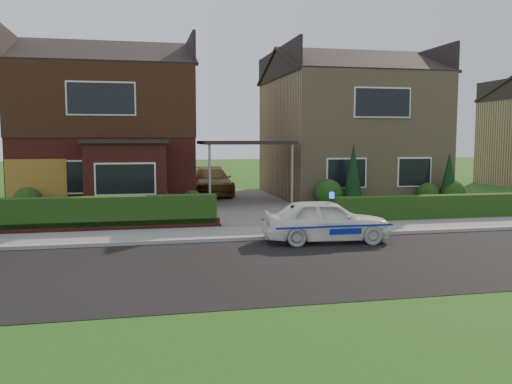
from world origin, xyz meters
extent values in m
plane|color=#1A4D14|center=(0.00, 0.00, 0.00)|extent=(120.00, 120.00, 0.00)
cube|color=black|center=(0.00, 0.00, 0.00)|extent=(60.00, 6.00, 0.02)
cube|color=#9E9993|center=(0.00, 3.05, 0.06)|extent=(60.00, 0.16, 0.12)
cube|color=slate|center=(0.00, 4.10, 0.05)|extent=(60.00, 2.00, 0.10)
cube|color=#1A4D14|center=(0.00, -5.00, 0.00)|extent=(60.00, 4.00, 0.01)
cube|color=#666059|center=(0.00, 11.00, 0.06)|extent=(3.80, 12.00, 0.12)
cube|color=maroon|center=(-5.80, 14.00, 2.90)|extent=(7.20, 8.00, 5.80)
cube|color=white|center=(-7.38, 9.98, 1.40)|extent=(1.80, 0.08, 1.30)
cube|color=white|center=(-4.22, 9.98, 1.40)|extent=(1.60, 0.08, 1.30)
cube|color=white|center=(-5.80, 9.98, 4.40)|extent=(2.60, 0.08, 1.30)
cube|color=black|center=(-5.80, 14.00, 4.35)|extent=(7.26, 8.06, 2.90)
cube|color=maroon|center=(-4.94, 9.30, 1.35)|extent=(3.00, 1.40, 2.70)
cube|color=black|center=(-4.94, 9.30, 2.77)|extent=(3.20, 1.60, 0.14)
cube|color=#A18563|center=(5.80, 14.00, 2.90)|extent=(7.20, 8.00, 5.80)
cube|color=white|center=(4.22, 9.98, 1.40)|extent=(1.80, 0.08, 1.30)
cube|color=white|center=(7.38, 9.98, 1.40)|extent=(1.60, 0.08, 1.30)
cube|color=white|center=(5.80, 9.98, 4.40)|extent=(2.60, 0.08, 1.30)
cube|color=black|center=(0.00, 11.00, 2.70)|extent=(3.80, 3.00, 0.14)
cylinder|color=gray|center=(-1.70, 9.60, 1.35)|extent=(0.10, 0.10, 2.70)
cylinder|color=gray|center=(1.70, 9.60, 1.35)|extent=(0.10, 0.10, 2.70)
cube|color=#986121|center=(-8.25, 9.96, 1.05)|extent=(2.20, 0.10, 2.10)
cube|color=maroon|center=(-5.80, 5.30, 0.18)|extent=(7.70, 0.25, 0.36)
cube|color=#153511|center=(-5.80, 5.45, 0.00)|extent=(7.50, 0.55, 0.90)
cube|color=#153511|center=(5.80, 5.35, 0.00)|extent=(7.50, 0.55, 0.80)
sphere|color=#153511|center=(-8.50, 9.50, 0.54)|extent=(1.08, 1.08, 1.08)
sphere|color=#153511|center=(-4.00, 9.30, 0.66)|extent=(1.32, 1.32, 1.32)
sphere|color=#153511|center=(-2.40, 9.60, 0.42)|extent=(0.84, 0.84, 0.84)
sphere|color=#153511|center=(3.20, 9.40, 0.60)|extent=(1.20, 1.20, 1.20)
sphere|color=#153511|center=(7.80, 9.50, 0.48)|extent=(0.96, 0.96, 0.96)
sphere|color=#153511|center=(8.80, 9.20, 0.54)|extent=(1.08, 1.08, 1.08)
cone|color=black|center=(4.20, 9.20, 1.30)|extent=(0.90, 0.90, 2.60)
cone|color=black|center=(8.60, 9.20, 1.10)|extent=(0.90, 0.90, 2.20)
imported|color=white|center=(0.62, 2.40, 0.60)|extent=(1.71, 3.63, 1.20)
sphere|color=#193FF2|center=(0.79, 2.40, 1.28)|extent=(0.17, 0.17, 0.17)
cube|color=navy|center=(0.62, 1.69, 0.55)|extent=(3.25, 0.02, 0.05)
cube|color=navy|center=(0.62, 3.11, 0.55)|extent=(3.25, 0.01, 0.05)
ellipsoid|color=black|center=(-0.37, 2.30, 0.86)|extent=(0.22, 0.17, 0.21)
sphere|color=white|center=(-0.36, 2.24, 0.85)|extent=(0.11, 0.11, 0.11)
sphere|color=black|center=(-0.35, 2.28, 1.00)|extent=(0.13, 0.13, 0.13)
cone|color=black|center=(-0.40, 2.29, 1.06)|extent=(0.04, 0.04, 0.05)
cone|color=black|center=(-0.31, 2.29, 1.06)|extent=(0.04, 0.04, 0.05)
imported|color=brown|center=(-1.00, 14.50, 0.78)|extent=(1.91, 4.55, 1.31)
imported|color=gray|center=(-5.16, 6.00, 0.37)|extent=(0.43, 0.32, 0.74)
imported|color=gray|center=(-5.21, 7.35, 0.35)|extent=(0.49, 0.49, 0.70)
imported|color=gray|center=(-2.50, 9.00, 0.42)|extent=(0.49, 0.49, 0.84)
camera|label=1|loc=(-4.43, -11.75, 2.91)|focal=38.00mm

